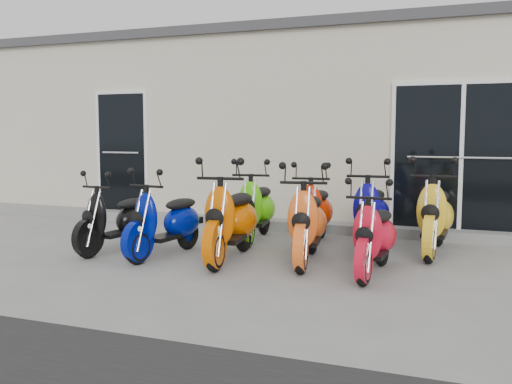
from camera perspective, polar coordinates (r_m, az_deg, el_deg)
ground at (r=7.36m, az=-1.68°, el=-6.27°), size 80.00×80.00×0.00m
building at (r=12.16m, az=7.82°, el=6.10°), size 14.00×6.00×3.20m
roof_cap at (r=12.28m, az=7.94°, el=13.97°), size 14.20×6.20×0.16m
front_step at (r=9.21m, az=3.17°, el=-3.32°), size 14.00×0.40×0.15m
door_left at (r=10.64m, az=-13.22°, el=4.20°), size 1.07×0.08×2.22m
door_right at (r=8.81m, az=19.87°, el=3.66°), size 2.02×0.08×2.22m
scooter_front_black at (r=7.69m, az=-13.82°, el=-1.81°), size 0.73×1.53×1.09m
scooter_front_blue at (r=7.25m, az=-9.09°, el=-1.95°), size 0.77×1.61×1.14m
scooter_front_orange_a at (r=6.92m, az=-2.52°, el=-1.66°), size 0.81×1.80×1.29m
scooter_front_orange_b at (r=6.82m, az=5.16°, el=-1.99°), size 0.86×1.75×1.24m
scooter_front_red at (r=6.35m, az=11.79°, el=-3.31°), size 0.60×1.51×1.10m
scooter_back_green at (r=8.21m, az=0.07°, el=-0.72°), size 0.83×1.71×1.21m
scooter_back_red at (r=7.97m, az=5.96°, el=-1.06°), size 0.72×1.64×1.18m
scooter_back_blue at (r=7.75m, az=11.45°, el=-1.08°), size 0.68×1.71×1.25m
scooter_back_yellow at (r=7.64m, az=17.51°, el=-1.23°), size 0.69×1.75×1.28m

